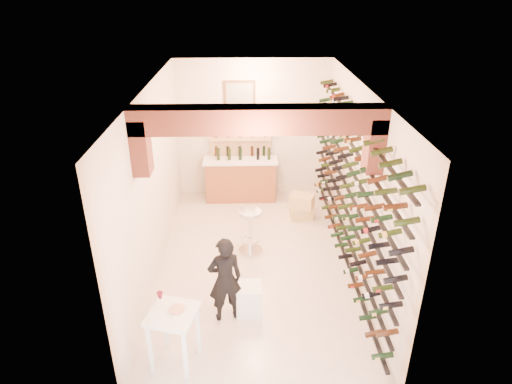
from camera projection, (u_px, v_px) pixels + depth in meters
ground at (256, 262)px, 8.23m from camera, size 6.00×6.00×0.00m
room_shell at (257, 153)px, 7.02m from camera, size 3.52×6.02×3.21m
wine_rack at (346, 186)px, 7.59m from camera, size 0.32×5.70×2.56m
back_counter at (241, 178)px, 10.38m from camera, size 1.70×0.62×1.29m
back_shelving at (240, 149)px, 10.32m from camera, size 1.40×0.31×2.73m
tasting_table at (173, 321)px, 5.79m from camera, size 0.73×0.73×1.05m
white_stool at (249, 299)px, 6.92m from camera, size 0.40×0.40×0.49m
person at (225, 280)px, 6.60m from camera, size 0.59×0.46×1.42m
chrome_barstool at (250, 228)px, 8.34m from camera, size 0.46×0.46×0.88m
crate_lower at (301, 212)px, 9.67m from camera, size 0.50×0.38×0.28m
crate_upper at (302, 201)px, 9.55m from camera, size 0.59×0.51×0.29m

